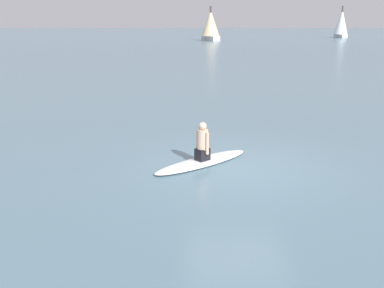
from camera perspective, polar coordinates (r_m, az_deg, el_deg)
name	(u,v)px	position (r m, az deg, el deg)	size (l,w,h in m)	color
ground_plane	(238,168)	(10.56, 5.94, -3.14)	(400.00, 400.00, 0.00)	slate
surfboard	(202,162)	(10.85, 1.34, -2.29)	(2.91, 0.68, 0.09)	white
person_paddler	(202,143)	(10.72, 1.36, 0.12)	(0.40, 0.39, 0.95)	black
sailboat_center_horizon	(211,24)	(78.13, 2.41, 15.12)	(4.07, 4.56, 5.71)	silver
sailboat_distant	(341,23)	(96.00, 18.67, 14.54)	(2.98, 3.95, 6.14)	silver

